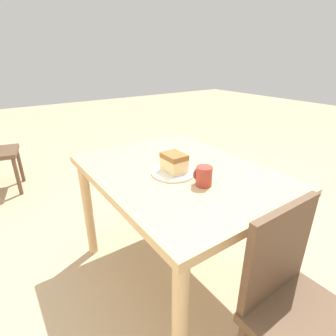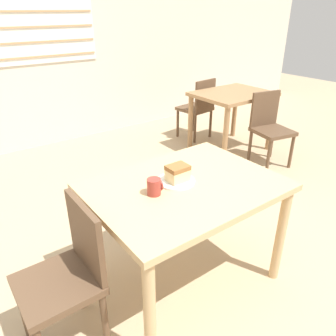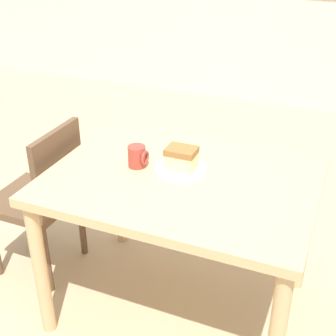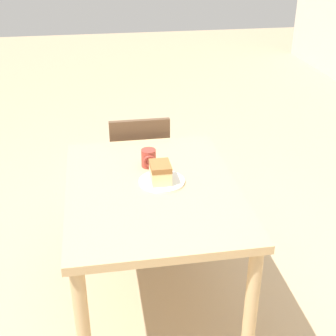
# 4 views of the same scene
# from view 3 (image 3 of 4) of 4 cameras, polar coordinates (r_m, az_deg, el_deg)

# --- Properties ---
(ground_plane) EXTENTS (14.00, 14.00, 0.00)m
(ground_plane) POSITION_cam_3_polar(r_m,az_deg,el_deg) (2.30, -1.07, -17.57)
(ground_plane) COLOR tan
(dining_table_near) EXTENTS (1.09, 0.82, 0.71)m
(dining_table_near) POSITION_cam_3_polar(r_m,az_deg,el_deg) (1.96, 1.68, -3.48)
(dining_table_near) COLOR tan
(dining_table_near) RESTS_ON ground_plane
(chair_near_window) EXTENTS (0.38, 0.38, 0.80)m
(chair_near_window) POSITION_cam_3_polar(r_m,az_deg,el_deg) (2.38, -15.00, -3.25)
(chair_near_window) COLOR brown
(chair_near_window) RESTS_ON ground_plane
(plate) EXTENTS (0.22, 0.22, 0.01)m
(plate) POSITION_cam_3_polar(r_m,az_deg,el_deg) (1.96, 1.52, -0.06)
(plate) COLOR white
(plate) RESTS_ON dining_table_near
(cake_slice) EXTENTS (0.12, 0.10, 0.09)m
(cake_slice) POSITION_cam_3_polar(r_m,az_deg,el_deg) (1.93, 1.63, 1.20)
(cake_slice) COLOR beige
(cake_slice) RESTS_ON plate
(coffee_mug) EXTENTS (0.08, 0.08, 0.09)m
(coffee_mug) POSITION_cam_3_polar(r_m,az_deg,el_deg) (1.97, -3.73, 1.41)
(coffee_mug) COLOR #9E382D
(coffee_mug) RESTS_ON dining_table_near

